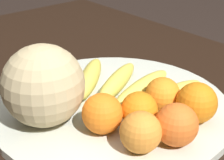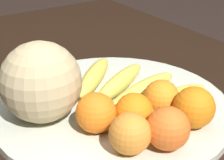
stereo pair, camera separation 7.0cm
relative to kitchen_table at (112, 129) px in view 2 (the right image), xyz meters
The scene contains 11 objects.
kitchen_table is the anchor object (origin of this frame).
fruit_bowl 0.13m from the kitchen_table, 34.33° to the right, with size 0.46×0.46×0.01m.
melon 0.25m from the kitchen_table, 78.08° to the right, with size 0.14×0.14×0.14m.
banana_bunch 0.14m from the kitchen_table, ahead, with size 0.26×0.24×0.04m.
orange_front_left 0.25m from the kitchen_table, ahead, with size 0.07×0.07×0.07m.
orange_front_right 0.27m from the kitchen_table, 27.16° to the right, with size 0.07×0.07×0.07m.
orange_mid_center 0.22m from the kitchen_table, 20.99° to the right, with size 0.06×0.06×0.06m.
orange_back_left 0.22m from the kitchen_table, 43.11° to the right, with size 0.07×0.07×0.07m.
orange_back_right 0.27m from the kitchen_table, 12.12° to the right, with size 0.07×0.07×0.07m.
orange_top_small 0.20m from the kitchen_table, ahead, with size 0.07×0.07×0.07m.
produce_tag 0.15m from the kitchen_table, ahead, with size 0.10×0.05×0.00m.
Camera 2 is at (0.58, -0.39, 1.08)m, focal length 60.00 mm.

